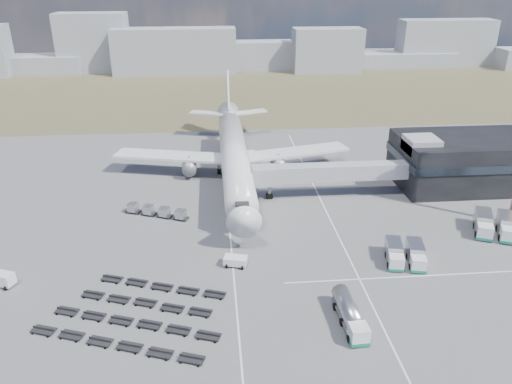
{
  "coord_description": "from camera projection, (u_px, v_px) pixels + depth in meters",
  "views": [
    {
      "loc": [
        -4.23,
        -66.62,
        41.01
      ],
      "look_at": [
        3.09,
        14.91,
        4.0
      ],
      "focal_mm": 35.0,
      "sensor_mm": 36.0,
      "label": 1
    }
  ],
  "objects": [
    {
      "name": "uld_row",
      "position": [
        157.0,
        211.0,
        89.53
      ],
      "size": [
        11.77,
        5.97,
        1.67
      ],
      "rotation": [
        0.0,
        0.0,
        -0.38
      ],
      "color": "black",
      "rests_on": "ground"
    },
    {
      "name": "grass_strip",
      "position": [
        224.0,
        93.0,
        177.52
      ],
      "size": [
        420.0,
        90.0,
        0.01
      ],
      "primitive_type": "cube",
      "color": "brown",
      "rests_on": "ground"
    },
    {
      "name": "service_trucks_near",
      "position": [
        405.0,
        254.0,
        75.36
      ],
      "size": [
        6.67,
        7.5,
        2.62
      ],
      "rotation": [
        0.0,
        0.0,
        -0.21
      ],
      "color": "silver",
      "rests_on": "ground"
    },
    {
      "name": "service_trucks_far",
      "position": [
        507.0,
        227.0,
        82.9
      ],
      "size": [
        11.8,
        10.52,
        2.96
      ],
      "rotation": [
        0.0,
        0.0,
        -0.4
      ],
      "color": "silver",
      "rests_on": "ground"
    },
    {
      "name": "catering_truck",
      "position": [
        252.0,
        162.0,
        110.44
      ],
      "size": [
        3.61,
        6.95,
        3.05
      ],
      "rotation": [
        0.0,
        0.0,
        0.14
      ],
      "color": "silver",
      "rests_on": "ground"
    },
    {
      "name": "jet_bridge",
      "position": [
        320.0,
        173.0,
        95.45
      ],
      "size": [
        30.3,
        3.8,
        7.05
      ],
      "color": "#939399",
      "rests_on": "ground"
    },
    {
      "name": "fuel_tanker",
      "position": [
        350.0,
        314.0,
        62.18
      ],
      "size": [
        2.69,
        9.25,
        2.96
      ],
      "rotation": [
        0.0,
        0.0,
        0.04
      ],
      "color": "silver",
      "rests_on": "ground"
    },
    {
      "name": "pushback_tug",
      "position": [
        235.0,
        261.0,
        74.68
      ],
      "size": [
        3.78,
        2.73,
        1.52
      ],
      "primitive_type": "cube",
      "rotation": [
        0.0,
        0.0,
        -0.26
      ],
      "color": "silver",
      "rests_on": "ground"
    },
    {
      "name": "skyline",
      "position": [
        205.0,
        51.0,
        211.63
      ],
      "size": [
        305.45,
        23.0,
        23.9
      ],
      "color": "#90949D",
      "rests_on": "ground"
    },
    {
      "name": "lane_markings",
      "position": [
        303.0,
        243.0,
        81.22
      ],
      "size": [
        47.12,
        110.0,
        0.01
      ],
      "color": "silver",
      "rests_on": "ground"
    },
    {
      "name": "airliner",
      "position": [
        234.0,
        153.0,
        104.9
      ],
      "size": [
        51.59,
        64.53,
        17.62
      ],
      "color": "silver",
      "rests_on": "ground"
    },
    {
      "name": "utility_van",
      "position": [
        1.0,
        279.0,
        69.93
      ],
      "size": [
        4.2,
        3.01,
        2.08
      ],
      "primitive_type": "cube",
      "rotation": [
        0.0,
        0.0,
        -0.37
      ],
      "color": "silver",
      "rests_on": "ground"
    },
    {
      "name": "terminal",
      "position": [
        471.0,
        160.0,
        101.17
      ],
      "size": [
        30.4,
        16.4,
        11.0
      ],
      "color": "black",
      "rests_on": "ground"
    },
    {
      "name": "baggage_dollies",
      "position": [
        137.0,
        313.0,
        64.11
      ],
      "size": [
        24.68,
        20.02,
        0.7
      ],
      "rotation": [
        0.0,
        0.0,
        -0.34
      ],
      "color": "black",
      "rests_on": "ground"
    },
    {
      "name": "ground",
      "position": [
        245.0,
        255.0,
        77.7
      ],
      "size": [
        420.0,
        420.0,
        0.0
      ],
      "primitive_type": "plane",
      "color": "#565659",
      "rests_on": "ground"
    }
  ]
}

